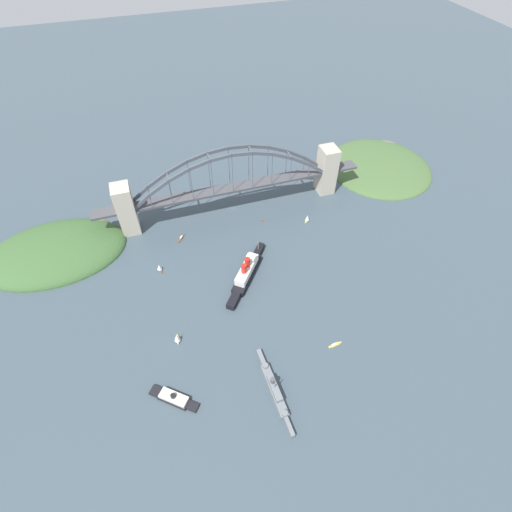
% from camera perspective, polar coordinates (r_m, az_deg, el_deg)
% --- Properties ---
extents(ground_plane, '(1400.00, 1400.00, 0.00)m').
position_cam_1_polar(ground_plane, '(419.28, -3.38, 6.93)').
color(ground_plane, '#3D4C56').
extents(harbor_arch_bridge, '(275.81, 20.06, 71.10)m').
position_cam_1_polar(harbor_arch_bridge, '(401.65, -3.56, 9.99)').
color(harbor_arch_bridge, '#BCB29E').
rests_on(harbor_arch_bridge, ground).
extents(headland_west_shore, '(120.22, 125.53, 17.27)m').
position_cam_1_polar(headland_west_shore, '(502.71, 17.59, 12.35)').
color(headland_west_shore, '#476638').
rests_on(headland_west_shore, ground).
extents(headland_east_shore, '(131.00, 90.13, 28.40)m').
position_cam_1_polar(headland_east_shore, '(417.64, -26.92, 0.53)').
color(headland_east_shore, '#3D6033').
rests_on(headland_east_shore, ground).
extents(ocean_liner, '(53.69, 65.84, 21.69)m').
position_cam_1_polar(ocean_liner, '(347.54, -1.37, -2.36)').
color(ocean_liner, black).
rests_on(ocean_liner, ground).
extents(naval_cruiser, '(7.59, 67.18, 18.00)m').
position_cam_1_polar(naval_cruiser, '(292.89, 2.68, -18.85)').
color(naval_cruiser, slate).
rests_on(naval_cruiser, ground).
extents(harbor_ferry_steamer, '(33.12, 29.22, 7.13)m').
position_cam_1_polar(harbor_ferry_steamer, '(297.09, -11.94, -19.63)').
color(harbor_ferry_steamer, black).
rests_on(harbor_ferry_steamer, ground).
extents(seaplane_taxiing_near_bridge, '(8.87, 9.23, 4.59)m').
position_cam_1_polar(seaplane_taxiing_near_bridge, '(450.17, 1.60, 10.55)').
color(seaplane_taxiing_near_bridge, '#B7B7B2').
rests_on(seaplane_taxiing_near_bridge, ground).
extents(small_boat_0, '(8.29, 10.34, 2.02)m').
position_cam_1_polar(small_boat_0, '(391.63, -10.89, 2.60)').
color(small_boat_0, brown).
rests_on(small_boat_0, ground).
extents(small_boat_1, '(5.38, 8.95, 10.08)m').
position_cam_1_polar(small_boat_1, '(316.27, -11.46, -11.62)').
color(small_boat_1, gold).
rests_on(small_boat_1, ground).
extents(small_boat_2, '(5.59, 8.18, 7.76)m').
position_cam_1_polar(small_boat_2, '(365.24, -13.93, -1.60)').
color(small_boat_2, brown).
rests_on(small_boat_2, ground).
extents(small_boat_3, '(11.49, 3.30, 2.20)m').
position_cam_1_polar(small_boat_3, '(317.49, 11.43, -12.61)').
color(small_boat_3, gold).
rests_on(small_boat_3, ground).
extents(small_boat_4, '(6.89, 6.50, 8.56)m').
position_cam_1_polar(small_boat_4, '(404.86, 7.51, 5.55)').
color(small_boat_4, gold).
rests_on(small_boat_4, ground).
extents(channel_marker_buoy, '(2.20, 2.20, 2.75)m').
position_cam_1_polar(channel_marker_buoy, '(402.69, 0.88, 5.20)').
color(channel_marker_buoy, red).
rests_on(channel_marker_buoy, ground).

